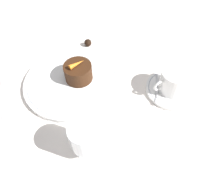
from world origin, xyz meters
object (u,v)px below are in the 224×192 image
Objects in this scene: wine_glass at (86,137)px; dessert_cake at (78,72)px; fork at (5,104)px; coffee_cup at (175,80)px; dinner_plate at (72,81)px.

wine_glass reaches higher than dessert_cake.
dessert_cake is at bearing -104.62° from wine_glass.
wine_glass reaches higher than fork.
wine_glass is 0.22m from dessert_cake.
coffee_cup is 0.61× the size of fork.
wine_glass is (0.28, 0.07, 0.02)m from coffee_cup.
dessert_cake reaches higher than dinner_plate.
fork is at bearing -1.17° from dinner_plate.
fork is 2.23× the size of dessert_cake.
dessert_cake is (-0.22, 0.01, 0.04)m from fork.
fork is (0.44, -0.15, -0.04)m from coffee_cup.
dinner_plate is at bearing 178.83° from fork.
coffee_cup is at bearing -166.28° from wine_glass.
wine_glass reaches higher than dinner_plate.
coffee_cup is at bearing 149.31° from dinner_plate.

